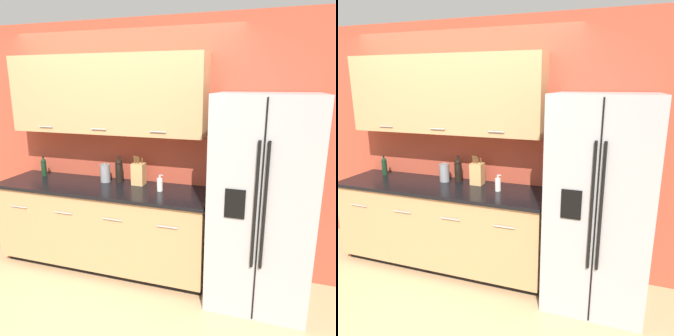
% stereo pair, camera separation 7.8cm
% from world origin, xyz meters
% --- Properties ---
extents(ground_plane, '(14.00, 14.00, 0.00)m').
position_xyz_m(ground_plane, '(0.00, 0.00, 0.00)').
color(ground_plane, tan).
extents(wall_back, '(10.00, 0.39, 2.60)m').
position_xyz_m(wall_back, '(-0.03, 1.19, 1.46)').
color(wall_back, '#AD422D').
rests_on(wall_back, ground_plane).
extents(counter_unit, '(2.30, 0.64, 0.92)m').
position_xyz_m(counter_unit, '(-0.11, 0.91, 0.47)').
color(counter_unit, black).
rests_on(counter_unit, ground_plane).
extents(refrigerator, '(0.86, 0.76, 1.89)m').
position_xyz_m(refrigerator, '(1.50, 0.84, 0.94)').
color(refrigerator, '#9E9EA0').
rests_on(refrigerator, ground_plane).
extents(knife_block, '(0.13, 0.12, 0.31)m').
position_xyz_m(knife_block, '(0.24, 1.06, 1.04)').
color(knife_block, tan).
rests_on(knife_block, counter_unit).
extents(wine_bottle, '(0.08, 0.08, 0.29)m').
position_xyz_m(wine_bottle, '(-0.00, 1.09, 1.06)').
color(wine_bottle, black).
rests_on(wine_bottle, counter_unit).
extents(soap_dispenser, '(0.06, 0.06, 0.17)m').
position_xyz_m(soap_dispenser, '(0.52, 0.93, 0.99)').
color(soap_dispenser, silver).
rests_on(soap_dispenser, counter_unit).
extents(oil_bottle, '(0.06, 0.06, 0.23)m').
position_xyz_m(oil_bottle, '(-0.94, 1.05, 1.03)').
color(oil_bottle, black).
rests_on(oil_bottle, counter_unit).
extents(steel_canister, '(0.11, 0.11, 0.21)m').
position_xyz_m(steel_canister, '(-0.15, 1.05, 1.02)').
color(steel_canister, gray).
rests_on(steel_canister, counter_unit).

